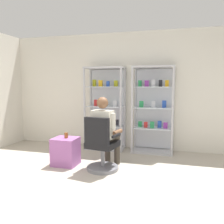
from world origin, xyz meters
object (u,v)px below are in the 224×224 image
(display_cabinet_right, at_px, (153,109))
(storage_crate, at_px, (66,151))
(seated_shopkeeper, at_px, (105,129))
(display_cabinet_left, at_px, (106,108))
(office_chair, at_px, (101,149))
(tea_glass, at_px, (66,135))

(display_cabinet_right, distance_m, storage_crate, 2.12)
(seated_shopkeeper, distance_m, storage_crate, 0.89)
(display_cabinet_left, xyz_separation_m, seated_shopkeeper, (0.40, -1.30, -0.25))
(storage_crate, bearing_deg, office_chair, -9.02)
(seated_shopkeeper, relative_size, storage_crate, 2.52)
(office_chair, relative_size, tea_glass, 9.52)
(display_cabinet_right, distance_m, office_chair, 1.73)
(display_cabinet_right, xyz_separation_m, storage_crate, (-1.47, -1.34, -0.71))
(office_chair, height_order, seated_shopkeeper, seated_shopkeeper)
(seated_shopkeeper, height_order, tea_glass, seated_shopkeeper)
(display_cabinet_right, height_order, seated_shopkeeper, display_cabinet_right)
(office_chair, bearing_deg, display_cabinet_right, 63.42)
(display_cabinet_right, bearing_deg, office_chair, -116.58)
(seated_shopkeeper, bearing_deg, office_chair, -99.45)
(seated_shopkeeper, relative_size, tea_glass, 12.79)
(display_cabinet_left, distance_m, display_cabinet_right, 1.10)
(seated_shopkeeper, bearing_deg, storage_crate, -176.76)
(office_chair, bearing_deg, storage_crate, 170.98)
(display_cabinet_left, xyz_separation_m, display_cabinet_right, (1.10, -0.00, 0.00))
(tea_glass, bearing_deg, display_cabinet_right, 42.71)
(office_chair, height_order, storage_crate, office_chair)
(display_cabinet_left, distance_m, seated_shopkeeper, 1.38)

